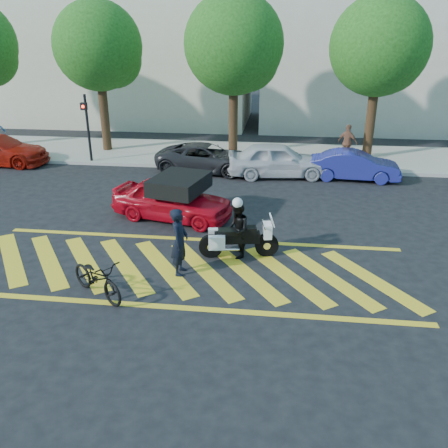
# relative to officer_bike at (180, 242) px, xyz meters

# --- Properties ---
(ground) EXTENTS (90.00, 90.00, 0.00)m
(ground) POSITION_rel_officer_bike_xyz_m (0.09, 0.24, -0.91)
(ground) COLOR black
(ground) RESTS_ON ground
(sidewalk) EXTENTS (60.00, 5.00, 0.15)m
(sidewalk) POSITION_rel_officer_bike_xyz_m (0.09, 12.24, -0.83)
(sidewalk) COLOR #9E998E
(sidewalk) RESTS_ON ground
(crosswalk) EXTENTS (12.33, 4.00, 0.01)m
(crosswalk) POSITION_rel_officer_bike_xyz_m (0.05, 0.24, -0.90)
(crosswalk) COLOR yellow
(crosswalk) RESTS_ON ground
(building_left) EXTENTS (16.00, 8.00, 10.00)m
(building_left) POSITION_rel_officer_bike_xyz_m (-7.91, 21.24, 4.09)
(building_left) COLOR beige
(building_left) RESTS_ON ground
(building_right) EXTENTS (16.00, 8.00, 11.00)m
(building_right) POSITION_rel_officer_bike_xyz_m (9.09, 21.24, 4.59)
(building_right) COLOR beige
(building_right) RESTS_ON ground
(tree_left) EXTENTS (4.20, 4.20, 7.26)m
(tree_left) POSITION_rel_officer_bike_xyz_m (-6.28, 12.31, 4.09)
(tree_left) COLOR black
(tree_left) RESTS_ON ground
(tree_center) EXTENTS (4.60, 4.60, 7.56)m
(tree_center) POSITION_rel_officer_bike_xyz_m (0.22, 12.31, 4.19)
(tree_center) COLOR black
(tree_center) RESTS_ON ground
(tree_right) EXTENTS (4.40, 4.40, 7.41)m
(tree_right) POSITION_rel_officer_bike_xyz_m (6.72, 12.31, 4.14)
(tree_right) COLOR black
(tree_right) RESTS_ON ground
(signal_pole) EXTENTS (0.28, 0.43, 3.20)m
(signal_pole) POSITION_rel_officer_bike_xyz_m (-6.41, 9.98, 1.01)
(signal_pole) COLOR black
(signal_pole) RESTS_ON ground
(officer_bike) EXTENTS (0.46, 0.68, 1.82)m
(officer_bike) POSITION_rel_officer_bike_xyz_m (0.00, 0.00, 0.00)
(officer_bike) COLOR black
(officer_bike) RESTS_ON ground
(bicycle) EXTENTS (1.92, 1.63, 0.99)m
(bicycle) POSITION_rel_officer_bike_xyz_m (-1.73, -1.38, -0.41)
(bicycle) COLOR black
(bicycle) RESTS_ON ground
(police_motorcycle) EXTENTS (2.24, 0.85, 0.99)m
(police_motorcycle) POSITION_rel_officer_bike_xyz_m (1.40, 1.16, -0.37)
(police_motorcycle) COLOR black
(police_motorcycle) RESTS_ON ground
(officer_moto) EXTENTS (0.74, 0.88, 1.63)m
(officer_moto) POSITION_rel_officer_bike_xyz_m (1.38, 1.16, -0.09)
(officer_moto) COLOR black
(officer_moto) RESTS_ON ground
(red_convertible) EXTENTS (4.32, 2.55, 1.38)m
(red_convertible) POSITION_rel_officer_bike_xyz_m (-1.05, 3.74, -0.22)
(red_convertible) COLOR #BB0818
(red_convertible) RESTS_ON ground
(parked_mid_left) EXTENTS (4.60, 2.47, 1.23)m
(parked_mid_left) POSITION_rel_officer_bike_xyz_m (-0.81, 9.44, -0.29)
(parked_mid_left) COLOR black
(parked_mid_left) RESTS_ON ground
(parked_mid_right) EXTENTS (4.47, 2.21, 1.47)m
(parked_mid_right) POSITION_rel_officer_bike_xyz_m (2.36, 9.05, -0.17)
(parked_mid_right) COLOR silver
(parked_mid_right) RESTS_ON ground
(parked_right) EXTENTS (3.79, 1.56, 1.22)m
(parked_right) POSITION_rel_officer_bike_xyz_m (5.59, 9.00, -0.30)
(parked_right) COLOR navy
(parked_right) RESTS_ON ground
(pedestrian_right) EXTENTS (1.04, 0.88, 1.67)m
(pedestrian_right) POSITION_rel_officer_bike_xyz_m (5.56, 11.64, 0.08)
(pedestrian_right) COLOR brown
(pedestrian_right) RESTS_ON sidewalk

